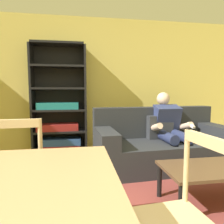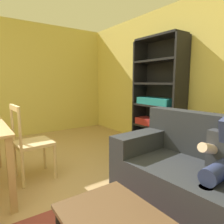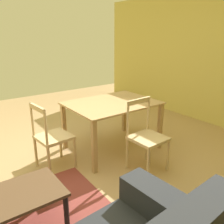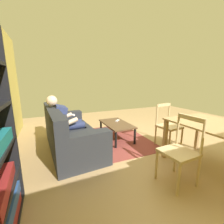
% 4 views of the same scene
% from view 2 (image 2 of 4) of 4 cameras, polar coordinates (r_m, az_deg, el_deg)
% --- Properties ---
extents(wall_back, '(6.28, 0.12, 2.52)m').
position_cam_2_polar(wall_back, '(3.39, 25.45, 8.63)').
color(wall_back, '#DBC660').
rests_on(wall_back, ground_plane).
extents(couch, '(2.04, 1.00, 0.88)m').
position_cam_2_polar(couch, '(2.16, 28.51, -16.91)').
color(couch, '#282B30').
rests_on(couch, ground_plane).
extents(bookshelf, '(0.96, 0.36, 1.98)m').
position_cam_2_polar(bookshelf, '(3.64, 13.07, 1.31)').
color(bookshelf, black).
rests_on(bookshelf, ground_plane).
extents(dining_chair_near_wall, '(0.44, 0.44, 0.94)m').
position_cam_2_polar(dining_chair_near_wall, '(2.69, -22.24, -8.21)').
color(dining_chair_near_wall, '#D1B27F').
rests_on(dining_chair_near_wall, ground_plane).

